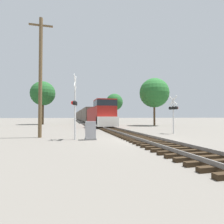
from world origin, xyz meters
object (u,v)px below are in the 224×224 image
Objects in this scene: tree_far_right at (154,93)px; tree_deep_background at (114,102)px; tree_mid_background at (43,94)px; relay_cabinet at (90,131)px; freight_train at (84,116)px; crossing_signal_far at (174,110)px; utility_pole at (40,75)px; crossing_signal_near at (75,104)px.

tree_far_right is 37.24m from tree_deep_background.
relay_cabinet is at bearing -75.28° from tree_mid_background.
freight_train is 27.94m from tree_mid_background.
freight_train is 36.94m from tree_far_right.
tree_deep_background is (7.32, 51.23, 5.02)m from crossing_signal_far.
crossing_signal_far is at bearing -98.13° from tree_deep_background.
tree_deep_background reaches higher than crossing_signal_far.
utility_pole is 54.99m from tree_deep_background.
freight_train is at bearing -10.93° from crossing_signal_far.
crossing_signal_near is at bearing -95.12° from freight_train.
tree_deep_background is at bearing -24.52° from crossing_signal_far.
crossing_signal_near is at bearing -77.37° from tree_mid_background.
tree_mid_background is at bearing -129.43° from tree_deep_background.
crossing_signal_far is at bearing -110.45° from tree_far_right.
tree_far_right is at bearing -36.83° from crossing_signal_far.
utility_pole is 24.37m from tree_mid_background.
crossing_signal_near is 22.06m from tree_far_right.
utility_pole is at bearing 74.69° from crossing_signal_far.
crossing_signal_far is 2.79× the size of relay_cabinet.
tree_mid_background is (-20.41, 9.81, 0.50)m from tree_far_right.
tree_mid_background is (-6.93, 26.36, 5.81)m from relay_cabinet.
crossing_signal_near is 56.10m from tree_deep_background.
tree_far_right reaches higher than crossing_signal_near.
relay_cabinet is at bearing -31.34° from utility_pole.
crossing_signal_far is at bearing 16.73° from relay_cabinet.
utility_pole reaches higher than crossing_signal_near.
tree_deep_background reaches higher than tree_mid_background.
crossing_signal_far is at bearing -57.57° from tree_mid_background.
crossing_signal_far is 0.40× the size of tree_mid_background.
relay_cabinet is at bearing 90.35° from crossing_signal_far.
freight_train reaches higher than relay_cabinet.
relay_cabinet is 0.14× the size of utility_pole.
freight_train is 50.24m from utility_pole.
freight_train is at bearing 105.75° from tree_far_right.
freight_train is 17.98× the size of crossing_signal_near.
relay_cabinet is 0.12× the size of tree_deep_background.
utility_pole reaches higher than crossing_signal_far.
tree_mid_background is (-3.23, 24.10, 1.55)m from utility_pole.
crossing_signal_far is at bearing 1.08° from utility_pole.
tree_far_right is 0.81× the size of tree_deep_background.
tree_deep_background is at bearing 73.84° from relay_cabinet.
utility_pole reaches higher than freight_train.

